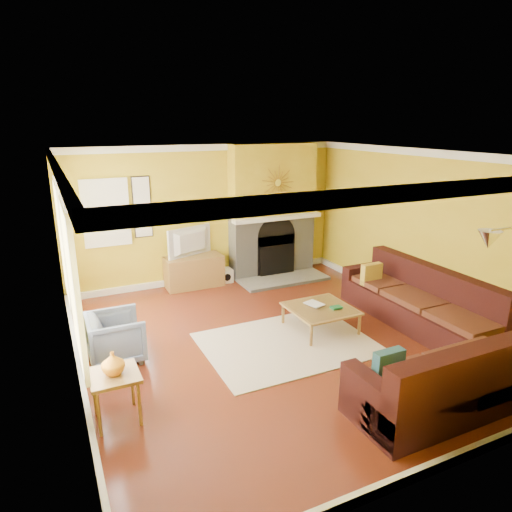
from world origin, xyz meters
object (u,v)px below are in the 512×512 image
sectional_sofa (386,319)px  media_console (194,271)px  armchair (116,337)px  side_table (116,397)px  coffee_table (320,318)px

sectional_sofa → media_console: bearing=115.1°
armchair → side_table: bearing=171.3°
sectional_sofa → armchair: size_ratio=5.07×
coffee_table → armchair: armchair is taller
side_table → armchair: bearing=81.3°
sectional_sofa → armchair: 3.74m
coffee_table → sectional_sofa: bearing=-60.4°
media_console → armchair: bearing=-128.3°
armchair → side_table: (-0.20, -1.34, -0.05)m
coffee_table → side_table: bearing=-163.3°
coffee_table → armchair: 3.03m
armchair → side_table: armchair is taller
sectional_sofa → coffee_table: (-0.51, 0.90, -0.26)m
sectional_sofa → media_console: sectional_sofa is taller
media_console → side_table: bearing=-119.1°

